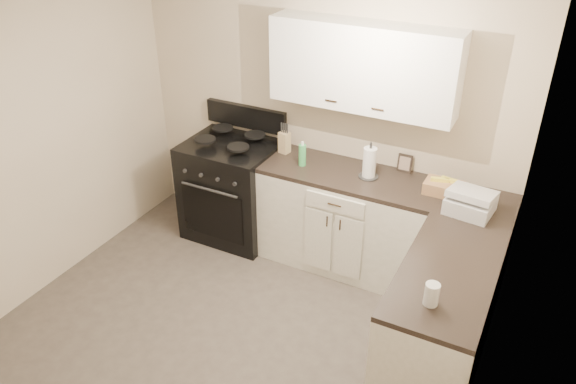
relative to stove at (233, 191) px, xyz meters
The scene contains 20 objects.
floor 1.73m from the stove, 62.46° to the right, with size 3.60×3.60×0.00m, color #473F38.
ceiling 2.63m from the stove, 62.46° to the right, with size 3.60×3.60×0.00m, color white.
wall_back 1.15m from the stove, 22.91° to the left, with size 3.60×3.60×0.00m, color beige.
wall_right 3.07m from the stove, 29.86° to the right, with size 3.60×3.60×0.00m, color beige.
wall_left 1.97m from the stove, 124.95° to the right, with size 3.60×3.60×0.00m, color beige.
base_cabinets_back 1.19m from the stove, ahead, with size 1.55×0.60×0.90m, color white.
base_cabinets_right 2.35m from the stove, 15.40° to the right, with size 0.60×1.90×0.90m, color white.
countertop_back 1.28m from the stove, ahead, with size 1.55×0.60×0.04m, color black.
countertop_right 2.40m from the stove, 15.40° to the right, with size 0.60×1.90×0.04m, color black.
upper_cabinets 1.83m from the stove, ahead, with size 1.55×0.30×0.70m, color white.
stove is the anchor object (origin of this frame).
knife_block 0.78m from the stove, 15.48° to the left, with size 0.09×0.08×0.20m, color tan.
paper_towel 1.49m from the stove, ahead, with size 0.11×0.11×0.27m, color white.
soap_bottle 0.95m from the stove, ahead, with size 0.07×0.07×0.20m, color #45B35A.
picture_frame 1.71m from the stove, 10.14° to the left, with size 0.12×0.02×0.16m, color black.
wicker_basket 2.06m from the stove, ahead, with size 0.30×0.20×0.10m, color #A57A4E.
countertop_grill 2.30m from the stove, ahead, with size 0.33×0.31×0.12m, color silver.
glass_jar 2.66m from the stove, 30.15° to the right, with size 0.09×0.09×0.15m, color silver.
oven_mitt_near 2.28m from the stove, 31.36° to the right, with size 0.02×0.15×0.27m, color black.
oven_mitt_far 2.17m from the stove, 26.34° to the right, with size 0.02×0.15×0.26m, color black.
Camera 1 is at (1.90, -2.52, 3.21)m, focal length 35.00 mm.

